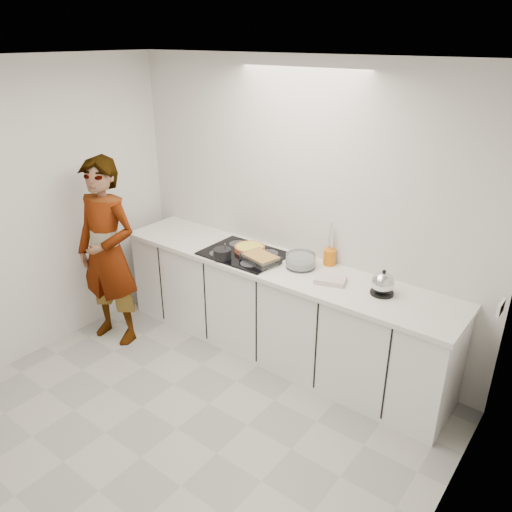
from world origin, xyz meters
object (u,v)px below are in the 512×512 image
Objects in this scene: kettle at (383,284)px; cook at (108,253)px; baking_dish at (261,258)px; hob at (244,254)px; saucepan at (222,254)px; mixing_bowl at (301,261)px; utensil_crock at (330,257)px; tart_dish at (250,248)px.

cook is (-2.35, -0.77, -0.10)m from kettle.
baking_dish is 0.20× the size of cook.
saucepan is at bearing -110.51° from hob.
kettle reaches higher than saucepan.
hob is 1.32m from kettle.
saucepan is (-0.08, -0.21, 0.05)m from hob.
cook reaches higher than saucepan.
cook reaches higher than mixing_bowl.
baking_dish is (0.31, 0.15, -0.01)m from saucepan.
kettle is at bearing -21.04° from utensil_crock.
cook is at bearing -153.47° from mixing_bowl.
baking_dish is 0.35m from mixing_bowl.
baking_dish is at bearing -144.95° from utensil_crock.
mixing_bowl is at bearing 8.62° from hob.
utensil_crock is 2.02m from cook.
saucepan reaches higher than tart_dish.
kettle reaches higher than baking_dish.
tart_dish is 1.31m from cook.
saucepan is 0.35m from baking_dish.
hob is at bearing -177.48° from kettle.
tart_dish is (0.01, 0.07, 0.03)m from hob.
baking_dish is at bearing -156.36° from mixing_bowl.
saucepan is at bearing 17.59° from cook.
baking_dish is 1.43m from cook.
mixing_bowl is 2.18× the size of utensil_crock.
cook is at bearing -143.15° from tart_dish.
saucepan reaches higher than hob.
hob is at bearing -171.38° from mixing_bowl.
tart_dish is at bearing 82.67° from hob.
hob is at bearing 166.49° from baking_dish.
tart_dish is 1.38× the size of saucepan.
saucepan is (-0.09, -0.28, 0.02)m from tart_dish.
mixing_bowl is (0.54, 0.01, 0.02)m from tart_dish.
utensil_crock is (0.17, 0.20, 0.01)m from mixing_bowl.
baking_dish is 1.20× the size of mixing_bowl.
baking_dish reaches higher than tart_dish.
kettle is 1.50× the size of utensil_crock.
kettle reaches higher than tart_dish.
baking_dish is at bearing -30.23° from tart_dish.
utensil_crock reaches higher than tart_dish.
mixing_bowl is at bearing 23.64° from baking_dish.
utensil_crock reaches higher than mixing_bowl.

